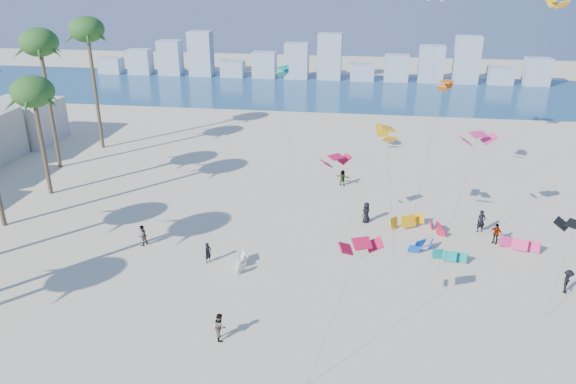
# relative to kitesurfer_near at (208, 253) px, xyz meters

# --- Properties ---
(ground) EXTENTS (220.00, 220.00, 0.00)m
(ground) POSITION_rel_kitesurfer_near_xyz_m (2.46, -12.45, -0.80)
(ground) COLOR beige
(ground) RESTS_ON ground
(ocean) EXTENTS (220.00, 220.00, 0.00)m
(ocean) POSITION_rel_kitesurfer_near_xyz_m (2.46, 59.55, -0.79)
(ocean) COLOR navy
(ocean) RESTS_ON ground
(kitesurfer_near) EXTENTS (0.63, 0.69, 1.59)m
(kitesurfer_near) POSITION_rel_kitesurfer_near_xyz_m (0.00, 0.00, 0.00)
(kitesurfer_near) COLOR black
(kitesurfer_near) RESTS_ON ground
(kitesurfer_mid) EXTENTS (0.92, 1.02, 1.74)m
(kitesurfer_mid) POSITION_rel_kitesurfer_near_xyz_m (3.15, -8.56, 0.07)
(kitesurfer_mid) COLOR gray
(kitesurfer_mid) RESTS_ON ground
(kitesurfers_far) EXTENTS (31.80, 18.18, 1.92)m
(kitesurfers_far) POSITION_rel_kitesurfer_near_xyz_m (13.56, 6.71, 0.07)
(kitesurfers_far) COLOR black
(kitesurfers_far) RESTS_ON ground
(grounded_kites) EXTENTS (23.05, 10.81, 1.06)m
(grounded_kites) POSITION_rel_kitesurfer_near_xyz_m (15.74, 4.85, -0.35)
(grounded_kites) COLOR silver
(grounded_kites) RESTS_ON ground
(flying_kites) EXTENTS (32.73, 38.59, 18.70)m
(flying_kites) POSITION_rel_kitesurfer_near_xyz_m (18.16, 13.06, 10.85)
(flying_kites) COLOR red
(flying_kites) RESTS_ON ground
(distant_skyline) EXTENTS (85.00, 3.00, 8.40)m
(distant_skyline) POSITION_rel_kitesurfer_near_xyz_m (1.27, 69.55, 2.29)
(distant_skyline) COLOR #9EADBF
(distant_skyline) RESTS_ON ground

